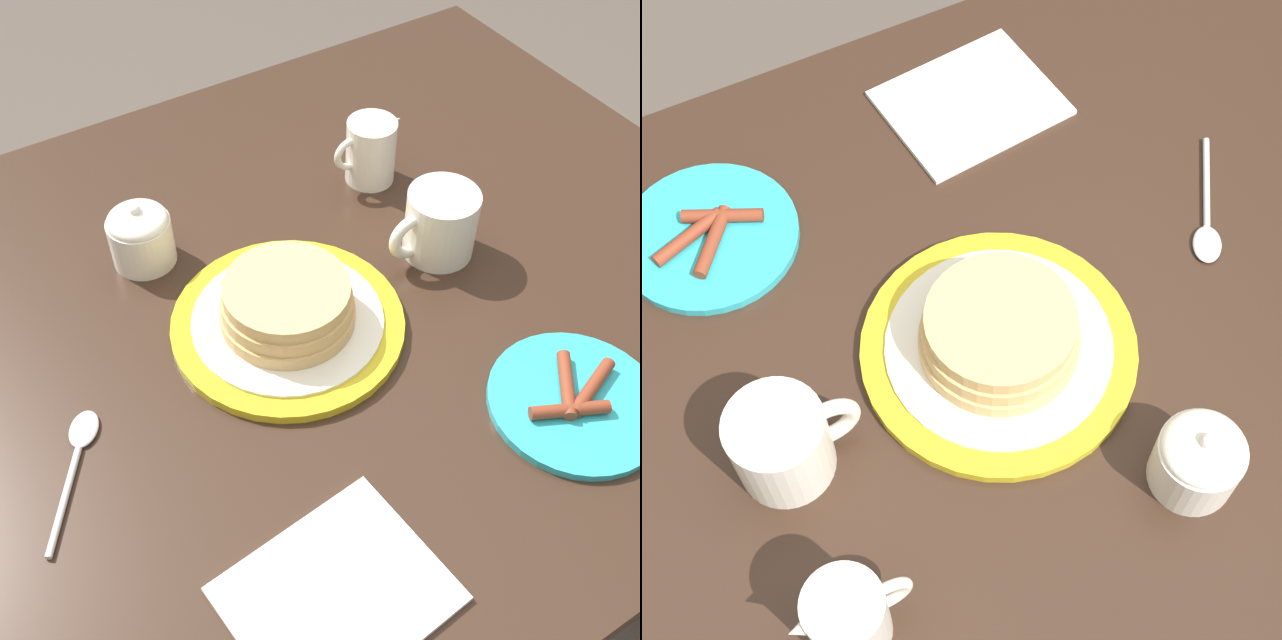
{
  "view_description": "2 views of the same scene",
  "coord_description": "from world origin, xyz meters",
  "views": [
    {
      "loc": [
        0.29,
        0.54,
        1.44
      ],
      "look_at": [
        -0.01,
        0.06,
        0.79
      ],
      "focal_mm": 45.0,
      "sensor_mm": 36.0,
      "label": 1
    },
    {
      "loc": [
        -0.22,
        -0.35,
        1.58
      ],
      "look_at": [
        -0.01,
        0.06,
        0.79
      ],
      "focal_mm": 55.0,
      "sensor_mm": 36.0,
      "label": 2
    }
  ],
  "objects": [
    {
      "name": "ground_plane",
      "position": [
        0.0,
        0.0,
        0.0
      ],
      "size": [
        8.0,
        8.0,
        0.0
      ],
      "primitive_type": "plane",
      "color": "#51473F"
    },
    {
      "name": "dining_table",
      "position": [
        0.0,
        0.0,
        0.63
      ],
      "size": [
        1.23,
        0.92,
        0.76
      ],
      "color": "#332116",
      "rests_on": "ground_plane"
    },
    {
      "name": "pancake_plate",
      "position": [
        0.01,
        0.02,
        0.79
      ],
      "size": [
        0.26,
        0.26,
        0.07
      ],
      "color": "gold",
      "rests_on": "dining_table"
    },
    {
      "name": "side_plate_bacon",
      "position": [
        -0.19,
        0.27,
        0.77
      ],
      "size": [
        0.18,
        0.18,
        0.02
      ],
      "color": "#2DADBC",
      "rests_on": "dining_table"
    },
    {
      "name": "coffee_mug",
      "position": [
        -0.21,
        0.01,
        0.81
      ],
      "size": [
        0.12,
        0.09,
        0.09
      ],
      "color": "silver",
      "rests_on": "dining_table"
    },
    {
      "name": "creamer_pitcher",
      "position": [
        -0.22,
        -0.15,
        0.81
      ],
      "size": [
        0.1,
        0.07,
        0.09
      ],
      "color": "silver",
      "rests_on": "dining_table"
    },
    {
      "name": "sugar_bowl",
      "position": [
        0.1,
        -0.16,
        0.8
      ],
      "size": [
        0.08,
        0.08,
        0.08
      ],
      "color": "silver",
      "rests_on": "dining_table"
    },
    {
      "name": "napkin",
      "position": [
        0.13,
        0.31,
        0.76
      ],
      "size": [
        0.2,
        0.17,
        0.01
      ],
      "color": "white",
      "rests_on": "dining_table"
    },
    {
      "name": "spoon",
      "position": [
        0.27,
        0.06,
        0.76
      ],
      "size": [
        0.1,
        0.14,
        0.01
      ],
      "color": "silver",
      "rests_on": "dining_table"
    }
  ]
}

